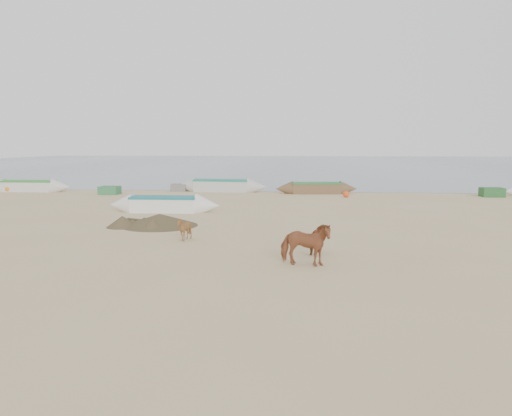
{
  "coord_description": "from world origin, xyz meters",
  "views": [
    {
      "loc": [
        2.1,
        -17.14,
        3.72
      ],
      "look_at": [
        0.0,
        4.0,
        1.0
      ],
      "focal_mm": 35.0,
      "sensor_mm": 36.0,
      "label": 1
    }
  ],
  "objects_px": {
    "calf_front": "(184,229)",
    "near_canoe": "(164,204)",
    "cow_adult": "(305,244)",
    "calf_right": "(319,240)"
  },
  "relations": [
    {
      "from": "calf_front",
      "to": "near_canoe",
      "type": "xyz_separation_m",
      "value": [
        -3.1,
        8.05,
        -0.04
      ]
    },
    {
      "from": "cow_adult",
      "to": "calf_front",
      "type": "bearing_deg",
      "value": 61.74
    },
    {
      "from": "calf_right",
      "to": "calf_front",
      "type": "bearing_deg",
      "value": 58.3
    },
    {
      "from": "cow_adult",
      "to": "near_canoe",
      "type": "distance_m",
      "value": 14.01
    },
    {
      "from": "cow_adult",
      "to": "calf_front",
      "type": "relative_size",
      "value": 1.71
    },
    {
      "from": "calf_front",
      "to": "calf_right",
      "type": "distance_m",
      "value": 5.46
    },
    {
      "from": "cow_adult",
      "to": "calf_right",
      "type": "bearing_deg",
      "value": -5.56
    },
    {
      "from": "cow_adult",
      "to": "near_canoe",
      "type": "bearing_deg",
      "value": 43.08
    },
    {
      "from": "near_canoe",
      "to": "cow_adult",
      "type": "bearing_deg",
      "value": -57.41
    },
    {
      "from": "calf_right",
      "to": "near_canoe",
      "type": "distance_m",
      "value": 12.87
    }
  ]
}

